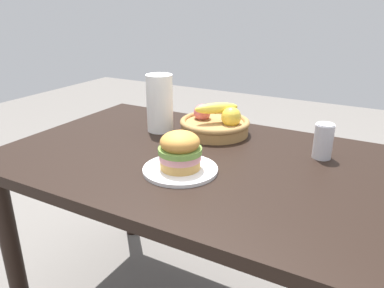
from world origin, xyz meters
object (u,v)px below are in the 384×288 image
soda_can (323,141)px  paper_towel_roll (160,103)px  fruit_basket (215,124)px  plate (180,169)px  sandwich (180,150)px

soda_can → paper_towel_roll: paper_towel_roll is taller
soda_can → fruit_basket: size_ratio=0.43×
fruit_basket → plate: bearing=-81.1°
sandwich → paper_towel_roll: (-0.28, 0.31, 0.05)m
soda_can → sandwich: bearing=-138.4°
sandwich → plate: bearing=180.0°
sandwich → soda_can: bearing=41.6°
sandwich → fruit_basket: 0.40m
plate → fruit_basket: (-0.06, 0.39, 0.04)m
sandwich → fruit_basket: same height
fruit_basket → sandwich: bearing=-81.1°
fruit_basket → paper_towel_roll: size_ratio=1.21×
plate → soda_can: (0.38, 0.34, 0.06)m
sandwich → paper_towel_roll: 0.42m
plate → fruit_basket: 0.40m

